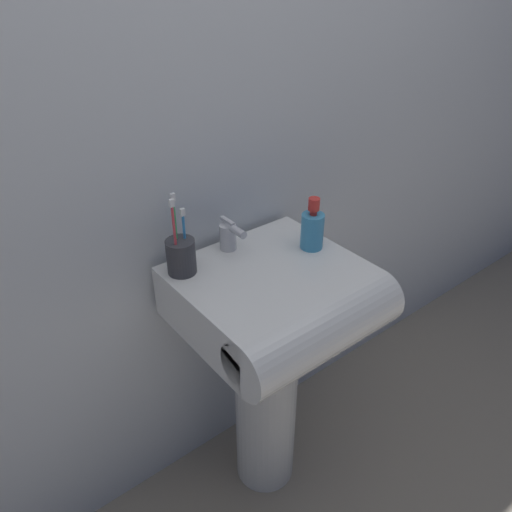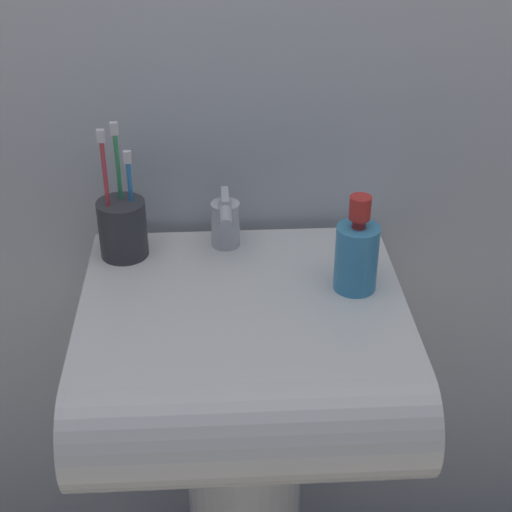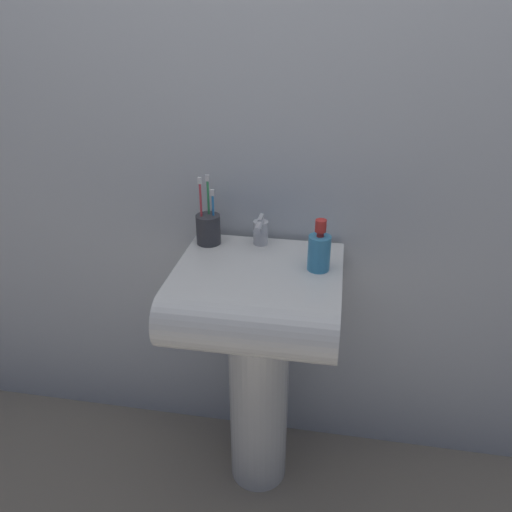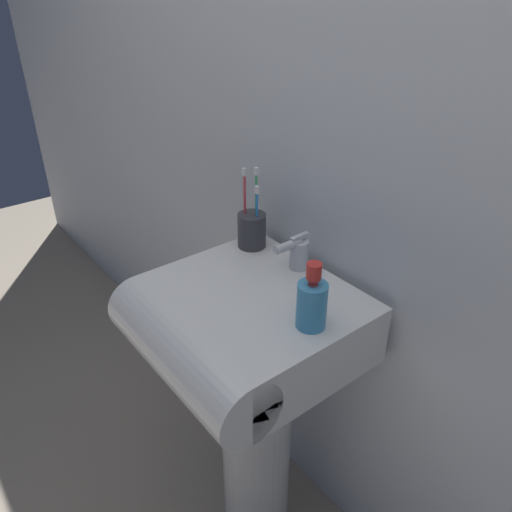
{
  "view_description": "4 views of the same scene",
  "coord_description": "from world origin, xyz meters",
  "views": [
    {
      "loc": [
        -0.72,
        -0.86,
        1.6
      ],
      "look_at": [
        -0.03,
        0.01,
        0.9
      ],
      "focal_mm": 35.0,
      "sensor_mm": 36.0,
      "label": 1
    },
    {
      "loc": [
        -0.04,
        -0.98,
        1.52
      ],
      "look_at": [
        0.02,
        -0.02,
        0.94
      ],
      "focal_mm": 55.0,
      "sensor_mm": 36.0,
      "label": 2
    },
    {
      "loc": [
        0.21,
        -1.28,
        1.55
      ],
      "look_at": [
        -0.01,
        0.02,
        0.88
      ],
      "focal_mm": 35.0,
      "sensor_mm": 36.0,
      "label": 3
    },
    {
      "loc": [
        0.77,
        -0.61,
        1.53
      ],
      "look_at": [
        -0.0,
        0.0,
        0.96
      ],
      "focal_mm": 35.0,
      "sensor_mm": 36.0,
      "label": 4
    }
  ],
  "objects": [
    {
      "name": "ground_plane",
      "position": [
        0.0,
        0.0,
        0.0
      ],
      "size": [
        6.0,
        6.0,
        0.0
      ],
      "primitive_type": "plane",
      "color": "gray",
      "rests_on": "ground"
    },
    {
      "name": "wall_back",
      "position": [
        0.0,
        0.25,
        1.2
      ],
      "size": [
        5.0,
        0.05,
        2.4
      ],
      "primitive_type": "cube",
      "color": "silver",
      "rests_on": "ground"
    },
    {
      "name": "sink_pedestal",
      "position": [
        0.0,
        0.0,
        0.35
      ],
      "size": [
        0.2,
        0.2,
        0.7
      ],
      "primitive_type": "cylinder",
      "color": "white",
      "rests_on": "ground"
    },
    {
      "name": "sink_basin",
      "position": [
        0.0,
        -0.06,
        0.78
      ],
      "size": [
        0.49,
        0.48,
        0.15
      ],
      "color": "white",
      "rests_on": "sink_pedestal"
    },
    {
      "name": "faucet",
      "position": [
        -0.02,
        0.15,
        0.9
      ],
      "size": [
        0.05,
        0.1,
        0.09
      ],
      "color": "silver",
      "rests_on": "sink_basin"
    },
    {
      "name": "toothbrush_cup",
      "position": [
        -0.19,
        0.13,
        0.91
      ],
      "size": [
        0.08,
        0.08,
        0.22
      ],
      "color": "#38383D",
      "rests_on": "sink_basin"
    },
    {
      "name": "soap_bottle",
      "position": [
        0.17,
        0.01,
        0.92
      ],
      "size": [
        0.07,
        0.07,
        0.15
      ],
      "color": "#3F99CC",
      "rests_on": "sink_basin"
    }
  ]
}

